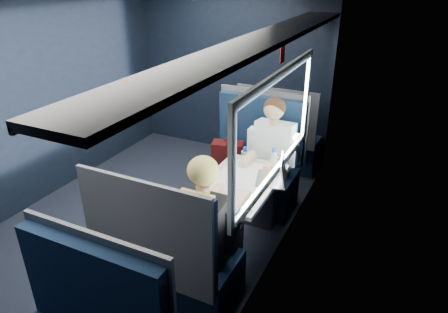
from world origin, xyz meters
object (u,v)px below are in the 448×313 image
at_px(cup, 274,160).
at_px(seat_row_front, 279,140).
at_px(woman, 207,225).
at_px(man, 270,154).
at_px(bottle_small, 273,159).
at_px(table, 237,188).
at_px(seat_bay_far, 170,261).
at_px(seat_bay_near, 252,168).
at_px(laptop, 276,175).

bearing_deg(cup, seat_row_front, 105.59).
distance_m(seat_row_front, woman, 2.54).
bearing_deg(woman, man, 90.00).
xyz_separation_m(bottle_small, cup, (-0.02, 0.07, -0.05)).
distance_m(table, seat_bay_far, 0.93).
xyz_separation_m(table, seat_bay_near, (-0.20, 0.87, -0.24)).
xyz_separation_m(man, woman, (0.00, -1.41, 0.01)).
distance_m(woman, bottle_small, 1.09).
xyz_separation_m(man, cup, (0.13, -0.26, 0.07)).
relative_size(man, cup, 14.54).
relative_size(table, seat_row_front, 0.86).
relative_size(table, cup, 11.00).
bearing_deg(seat_bay_far, seat_bay_near, 90.46).
distance_m(table, man, 0.70).
xyz_separation_m(seat_bay_near, laptop, (0.52, -0.75, 0.38)).
height_order(man, laptop, man).
relative_size(bottle_small, cup, 2.30).
distance_m(seat_row_front, laptop, 1.79).
xyz_separation_m(laptop, cup, (-0.13, 0.31, -0.02)).
height_order(seat_bay_far, woman, woman).
distance_m(seat_bay_far, laptop, 1.19).
xyz_separation_m(seat_bay_near, woman, (0.26, -1.58, 0.31)).
bearing_deg(seat_bay_far, bottle_small, 72.39).
bearing_deg(cup, man, 116.40).
bearing_deg(man, seat_row_front, 102.83).
distance_m(seat_bay_near, cup, 0.69).
height_order(seat_row_front, woman, woman).
relative_size(seat_bay_far, bottle_small, 6.02).
height_order(seat_bay_near, seat_row_front, seat_bay_near).
xyz_separation_m(seat_row_front, man, (0.25, -1.10, 0.31)).
height_order(seat_bay_far, bottle_small, seat_bay_far).
height_order(table, man, man).
bearing_deg(bottle_small, seat_bay_far, -107.61).
height_order(seat_bay_far, seat_row_front, seat_bay_far).
bearing_deg(seat_bay_near, cup, -47.75).
bearing_deg(seat_bay_near, woman, -80.51).
distance_m(seat_bay_far, woman, 0.43).
bearing_deg(woman, cup, 83.61).
height_order(seat_row_front, laptop, seat_row_front).
bearing_deg(bottle_small, seat_bay_near, 128.81).
bearing_deg(seat_row_front, cup, -74.41).
distance_m(seat_row_front, cup, 1.46).
xyz_separation_m(table, seat_row_front, (-0.18, 1.80, -0.25)).
bearing_deg(cup, laptop, -67.96).
bearing_deg(laptop, table, -158.58).
bearing_deg(man, seat_bay_far, -99.03).
distance_m(seat_bay_near, woman, 1.63).
relative_size(seat_row_front, man, 0.88).
height_order(seat_bay_near, bottle_small, seat_bay_near).
bearing_deg(woman, bottle_small, 82.38).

